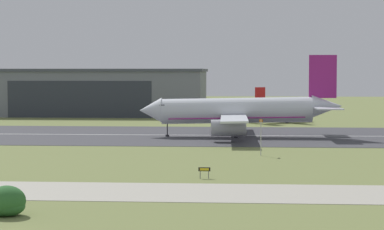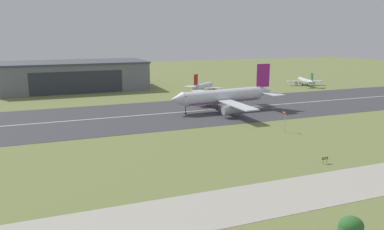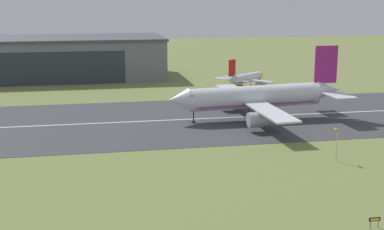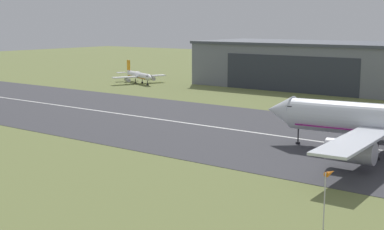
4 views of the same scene
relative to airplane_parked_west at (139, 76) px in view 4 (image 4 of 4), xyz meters
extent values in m
plane|color=olive|center=(84.66, -103.25, -2.77)|extent=(627.23, 627.23, 0.00)
cube|color=#3D3D42|center=(84.66, -51.43, -2.74)|extent=(387.23, 50.86, 0.06)
cube|color=silver|center=(84.66, -51.43, -2.71)|extent=(348.51, 0.70, 0.01)
cube|color=slate|center=(54.61, 26.82, 4.39)|extent=(75.33, 34.93, 14.32)
cube|color=#424751|center=(54.61, 26.82, 12.00)|extent=(76.33, 35.93, 0.90)
cube|color=#2D333D|center=(54.61, 9.31, 2.95)|extent=(45.20, 0.12, 11.46)
cone|color=silver|center=(85.17, -55.57, 3.09)|extent=(5.19, 5.64, 5.60)
cube|color=black|center=(87.90, -55.50, 4.19)|extent=(1.22, 4.72, 0.46)
cube|color=silver|center=(103.73, -68.62, 2.12)|extent=(5.85, 21.59, 0.49)
cylinder|color=#A8A8B2|center=(102.62, -66.93, 0.16)|extent=(7.31, 3.59, 3.54)
cylinder|color=black|center=(88.85, -55.48, -1.22)|extent=(0.24, 0.24, 3.10)
cylinder|color=black|center=(88.85, -55.48, -2.55)|extent=(0.84, 0.84, 0.44)
cylinder|color=black|center=(103.98, -58.43, -1.22)|extent=(0.24, 0.24, 3.10)
cylinder|color=black|center=(103.98, -58.43, -2.55)|extent=(0.84, 0.84, 0.44)
cylinder|color=white|center=(0.26, -0.12, 0.10)|extent=(16.33, 8.84, 2.22)
cone|color=white|center=(8.90, -3.92, 0.10)|extent=(2.73, 2.84, 2.22)
cone|color=white|center=(-8.68, 3.82, 0.50)|extent=(3.25, 2.90, 2.00)
cube|color=black|center=(7.89, -3.48, 0.55)|extent=(1.77, 2.17, 0.44)
cube|color=orange|center=(0.26, -0.12, -0.51)|extent=(14.75, 8.06, 0.20)
cube|color=white|center=(-1.68, -5.36, -0.29)|extent=(5.98, 9.23, 0.40)
cylinder|color=#A8A8B2|center=(-0.92, -4.92, -1.22)|extent=(3.20, 2.43, 1.38)
cube|color=white|center=(2.83, 4.86, -0.29)|extent=(5.98, 9.23, 0.40)
cylinder|color=#A8A8B2|center=(3.01, 4.00, -1.22)|extent=(3.20, 2.43, 1.38)
cube|color=orange|center=(-8.31, 3.66, 3.10)|extent=(2.32, 1.23, 3.78)
cube|color=white|center=(-9.81, 1.25, 0.44)|extent=(3.31, 3.96, 0.24)
cube|color=white|center=(-7.54, 6.40, 0.44)|extent=(3.31, 3.96, 0.24)
cylinder|color=black|center=(6.88, -3.03, -1.89)|extent=(0.24, 0.24, 1.77)
cylinder|color=black|center=(6.88, -3.03, -2.55)|extent=(0.84, 0.84, 0.44)
cylinder|color=black|center=(-0.42, -1.27, -1.89)|extent=(0.24, 0.24, 1.77)
cylinder|color=black|center=(-0.42, -1.27, -2.55)|extent=(0.84, 0.84, 0.44)
cylinder|color=black|center=(0.65, 1.17, -1.89)|extent=(0.24, 0.24, 1.77)
cylinder|color=black|center=(0.65, 1.17, -2.55)|extent=(0.84, 0.84, 0.44)
cylinder|color=#B7B7BC|center=(108.68, -90.96, 0.35)|extent=(0.14, 0.14, 6.24)
cone|color=orange|center=(108.73, -89.84, 3.22)|extent=(0.70, 1.97, 0.60)
camera|label=1|loc=(105.96, -219.03, 11.72)|focal=70.00mm
camera|label=2|loc=(40.98, -185.79, 27.31)|focal=35.00mm
camera|label=3|loc=(64.28, -178.70, 27.09)|focal=50.00mm
camera|label=4|loc=(129.48, -142.42, 18.93)|focal=50.00mm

